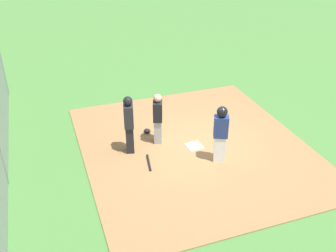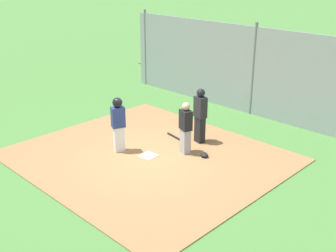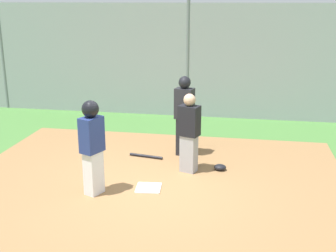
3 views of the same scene
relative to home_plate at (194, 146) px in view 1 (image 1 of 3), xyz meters
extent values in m
plane|color=#477A38|center=(0.00, 0.00, -0.04)|extent=(140.00, 140.00, 0.00)
cube|color=olive|center=(0.00, 0.00, -0.03)|extent=(7.20, 6.40, 0.03)
cube|color=white|center=(0.00, 0.00, 0.00)|extent=(0.48, 0.48, 0.02)
cube|color=#9E9EA3|center=(-0.60, -0.93, 0.36)|extent=(0.36, 0.31, 0.74)
cube|color=black|center=(-0.60, -0.93, 1.03)|extent=(0.45, 0.37, 0.59)
sphere|color=tan|center=(-0.60, -0.93, 1.44)|extent=(0.23, 0.23, 0.23)
cube|color=black|center=(-0.38, -1.84, 0.40)|extent=(0.34, 0.28, 0.82)
cube|color=#232328|center=(-0.38, -1.84, 1.14)|extent=(0.43, 0.34, 0.65)
sphere|color=black|center=(-0.38, -1.84, 1.59)|extent=(0.26, 0.26, 0.26)
cube|color=silver|center=(0.89, 0.36, 0.38)|extent=(0.32, 0.36, 0.77)
cube|color=navy|center=(0.89, 0.36, 1.07)|extent=(0.39, 0.45, 0.61)
sphere|color=tan|center=(0.89, 0.36, 1.49)|extent=(0.24, 0.24, 0.24)
sphere|color=black|center=(0.89, 0.36, 1.51)|extent=(0.29, 0.29, 0.29)
cylinder|color=black|center=(0.39, -1.52, 0.02)|extent=(0.75, 0.19, 0.06)
ellipsoid|color=black|center=(-1.21, -1.09, 0.05)|extent=(0.24, 0.20, 0.12)
camera|label=1|loc=(8.85, -3.95, 6.18)|focal=41.59mm
camera|label=2|loc=(-8.22, 7.58, 5.36)|focal=45.34mm
camera|label=3|loc=(-1.59, 6.92, 3.26)|focal=45.98mm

